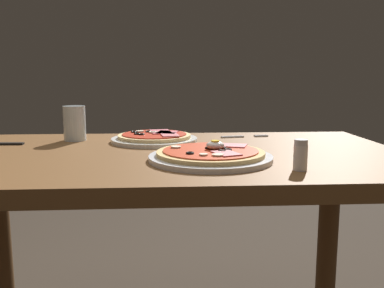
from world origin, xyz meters
The scene contains 6 objects.
dining_table centered at (0.00, 0.00, 0.63)m, with size 1.26×0.71×0.75m.
pizza_foreground centered at (0.10, -0.12, 0.76)m, with size 0.30×0.30×0.05m.
pizza_across_left centered at (-0.04, 0.17, 0.76)m, with size 0.26×0.26×0.03m.
water_glass_near centered at (-0.28, 0.21, 0.80)m, with size 0.07×0.07×0.11m.
fork centered at (0.24, 0.24, 0.75)m, with size 0.16×0.04×0.00m.
salt_shaker centered at (0.28, -0.24, 0.79)m, with size 0.03×0.03×0.07m.
Camera 1 is at (-0.01, -1.12, 0.96)m, focal length 40.07 mm.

